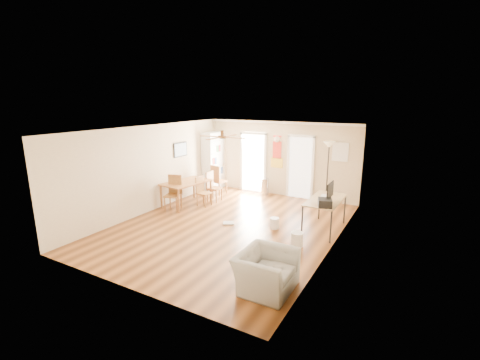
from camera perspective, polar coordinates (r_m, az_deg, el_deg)
The scene contains 30 objects.
floor at distance 9.05m, azimuth -1.87°, elevation -7.88°, with size 7.00×7.00×0.00m, color brown.
ceiling at distance 8.45m, azimuth -2.01°, elevation 8.74°, with size 5.50×7.00×0.00m, color silver, non-canonical shape.
wall_back at distance 11.73m, azimuth 6.94°, elevation 3.65°, with size 5.50×0.04×2.60m, color beige, non-canonical shape.
wall_front at distance 6.07m, azimuth -19.38°, elevation -6.66°, with size 5.50×0.04×2.60m, color beige, non-canonical shape.
wall_left at distance 10.32m, azimuth -15.13°, elevation 1.89°, with size 0.04×7.00×2.60m, color beige, non-canonical shape.
wall_right at distance 7.65m, azimuth 16.00°, elevation -2.22°, with size 0.04×7.00×2.60m, color beige, non-canonical shape.
crown_molding at distance 8.45m, azimuth -2.01°, elevation 8.47°, with size 5.50×7.00×0.08m, color white, non-canonical shape.
kitchen_doorway at distance 12.19m, azimuth 2.31°, elevation 2.92°, with size 0.90×0.10×2.10m, color white, non-canonical shape.
bathroom_doorway at distance 11.51m, azimuth 10.33°, elevation 2.06°, with size 0.80×0.10×2.10m, color white, non-canonical shape.
wall_decal at distance 11.72m, azimuth 6.37°, elevation 4.89°, with size 0.46×0.03×1.10m, color red.
ac_grille at distance 11.04m, azimuth 16.85°, elevation 4.63°, with size 0.50×0.04×0.60m, color white.
framed_poster at distance 11.26m, azimuth -10.21°, elevation 5.17°, with size 0.04×0.66×0.48m, color black.
ceiling_fan at distance 8.21m, azimuth -3.09°, elevation 7.40°, with size 1.24×1.24×0.20m, color #593819, non-canonical shape.
bookshelf at distance 12.54m, azimuth -4.61°, elevation 3.30°, with size 0.43×0.97×2.15m, color silver, non-canonical shape.
dining_table at distance 10.82m, azimuth -9.14°, elevation -2.27°, with size 0.92×1.53×0.77m, color #956230, non-canonical shape.
dining_chair_right_a at distance 11.09m, azimuth -4.42°, elevation -1.15°, with size 0.41×0.41×0.99m, color olive, non-canonical shape.
dining_chair_right_b at distance 10.63m, azimuth -6.18°, elevation -2.00°, with size 0.39×0.39×0.94m, color olive, non-canonical shape.
dining_chair_near at distance 10.33m, azimuth -11.48°, elevation -2.28°, with size 0.44×0.44×1.07m, color #A37634, non-canonical shape.
dining_chair_far at distance 11.93m, azimuth -3.61°, elevation 0.08°, with size 0.43×0.43×1.05m, color #965730, non-canonical shape.
trash_can at distance 11.88m, azimuth 4.29°, elevation -1.13°, with size 0.27×0.27×0.59m, color silver.
torchiere_lamp at distance 11.02m, azimuth 14.80°, elevation 1.14°, with size 0.38×0.38×2.04m, color black, non-canonical shape.
computer_desk at distance 8.91m, azimuth 14.33°, elevation -5.80°, with size 0.78×1.57×0.84m, color tan, non-canonical shape.
imac at distance 8.45m, azimuth 15.23°, elevation -2.12°, with size 0.08×0.55×0.51m, color black, non-canonical shape.
keyboard at distance 8.98m, azimuth 14.14°, elevation -2.77°, with size 0.14×0.44×0.02m, color silver.
printer at distance 8.16m, azimuth 14.39°, elevation -3.81°, with size 0.31×0.37×0.19m, color black.
orange_bottle at distance 9.26m, azimuth 15.36°, elevation -1.57°, with size 0.09×0.09×0.26m, color #CC4C12.
wastebasket_a at distance 8.89m, azimuth 5.93°, elevation -7.38°, with size 0.25×0.25×0.29m, color white.
wastebasket_b at distance 7.93m, azimuth 9.76°, elevation -10.01°, with size 0.29×0.29×0.33m, color silver.
floor_cloth at distance 9.18m, azimuth -1.96°, elevation -7.42°, with size 0.30×0.23×0.04m, color #A8A8A3.
armchair at distance 6.16m, azimuth 4.51°, elevation -15.34°, with size 1.06×0.93×0.69m, color #9D9C97.
Camera 1 is at (4.36, -7.20, 3.33)m, focal length 24.82 mm.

